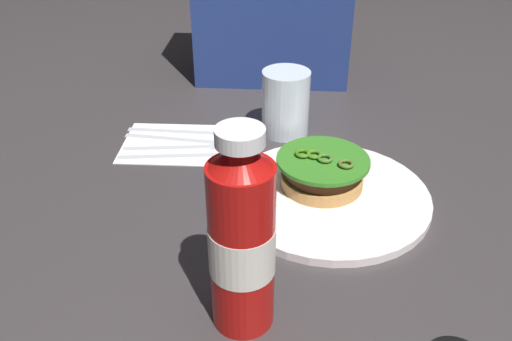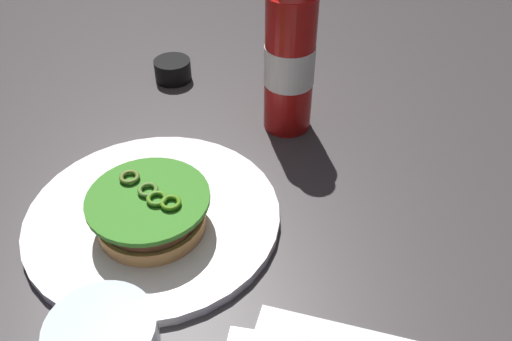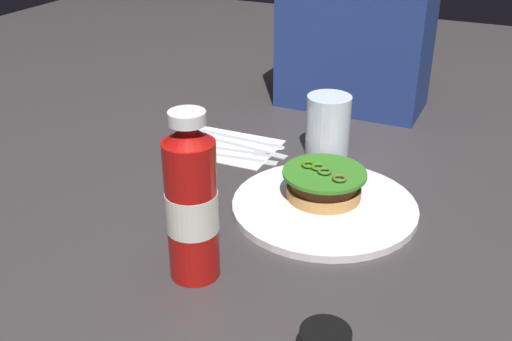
{
  "view_description": "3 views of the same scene",
  "coord_description": "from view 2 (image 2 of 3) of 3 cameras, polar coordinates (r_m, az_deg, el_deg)",
  "views": [
    {
      "loc": [
        -0.02,
        -0.6,
        0.46
      ],
      "look_at": [
        -0.06,
        0.03,
        0.06
      ],
      "focal_mm": 37.77,
      "sensor_mm": 36.0,
      "label": 1
    },
    {
      "loc": [
        -0.2,
        0.44,
        0.45
      ],
      "look_at": [
        -0.07,
        -0.0,
        0.06
      ],
      "focal_mm": 37.1,
      "sensor_mm": 36.0,
      "label": 2
    },
    {
      "loc": [
        0.29,
        -0.75,
        0.5
      ],
      "look_at": [
        -0.07,
        0.02,
        0.07
      ],
      "focal_mm": 42.34,
      "sensor_mm": 36.0,
      "label": 3
    }
  ],
  "objects": [
    {
      "name": "condiment_cup",
      "position": [
        0.89,
        -8.96,
        10.66
      ],
      "size": [
        0.06,
        0.06,
        0.03
      ],
      "primitive_type": "cylinder",
      "color": "black",
      "rests_on": "ground_plane"
    },
    {
      "name": "dinner_plate",
      "position": [
        0.64,
        -10.97,
        -4.9
      ],
      "size": [
        0.3,
        0.3,
        0.01
      ],
      "primitive_type": "cylinder",
      "color": "white",
      "rests_on": "ground_plane"
    },
    {
      "name": "burger_sandwich",
      "position": [
        0.6,
        -11.33,
        -4.36
      ],
      "size": [
        0.14,
        0.14,
        0.05
      ],
      "color": "tan",
      "rests_on": "dinner_plate"
    },
    {
      "name": "ground_plane",
      "position": [
        0.66,
        -5.91,
        -2.76
      ],
      "size": [
        3.0,
        3.0,
        0.0
      ],
      "primitive_type": "plane",
      "color": "#373233"
    },
    {
      "name": "ketchup_bottle",
      "position": [
        0.72,
        3.65,
        12.07
      ],
      "size": [
        0.07,
        0.07,
        0.24
      ],
      "color": "#B4110E",
      "rests_on": "ground_plane"
    }
  ]
}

